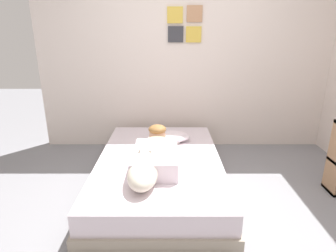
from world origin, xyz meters
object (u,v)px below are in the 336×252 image
bed (159,171)px  pillow (168,137)px  person_lying (155,152)px  dog (142,172)px  coffee_cup (176,140)px  cell_phone (170,170)px

bed → pillow: pillow is taller
bed → person_lying: (-0.03, -0.08, 0.27)m
dog → coffee_cup: (0.32, 0.93, -0.07)m
dog → cell_phone: bearing=43.6°
pillow → person_lying: (-0.12, -0.57, 0.05)m
pillow → dog: 1.03m
person_lying → dog: 0.45m
bed → person_lying: person_lying is taller
bed → cell_phone: 0.35m
person_lying → coffee_cup: 0.55m
bed → cell_phone: cell_phone is taller
bed → pillow: 0.54m
dog → cell_phone: dog is taller
person_lying → cell_phone: 0.27m
person_lying → coffee_cup: (0.22, 0.50, -0.07)m
bed → pillow: bearing=79.0°
cell_phone → coffee_cup: bearing=83.6°
pillow → dog: size_ratio=0.90×
person_lying → dog: (-0.10, -0.44, -0.00)m
pillow → cell_phone: bearing=-88.5°
bed → dog: (-0.13, -0.52, 0.27)m
person_lying → dog: bearing=-102.4°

